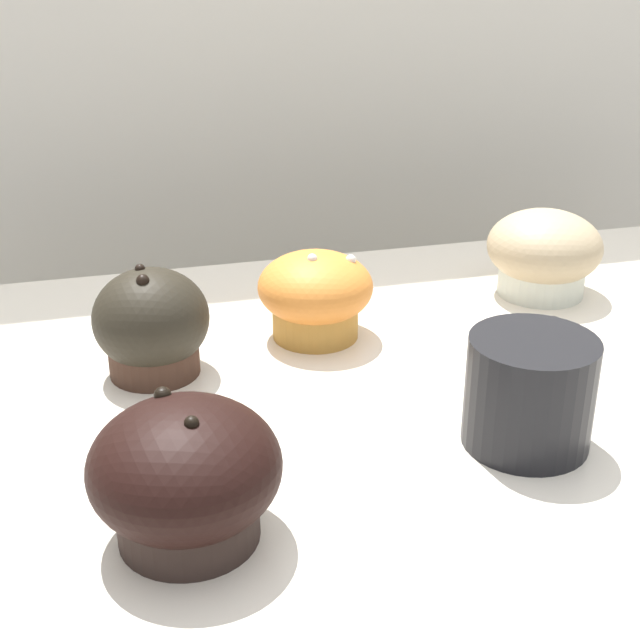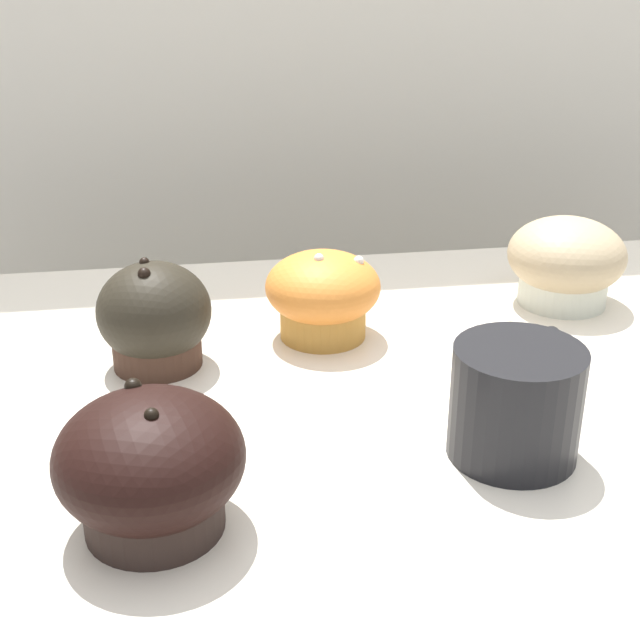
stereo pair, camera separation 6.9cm
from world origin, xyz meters
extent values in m
cube|color=beige|center=(0.00, 0.60, 0.90)|extent=(3.20, 0.10, 1.80)
cylinder|color=#C18637|center=(-0.09, 0.12, 0.98)|extent=(0.08, 0.08, 0.05)
ellipsoid|color=orange|center=(-0.09, 0.12, 1.01)|extent=(0.10, 0.10, 0.06)
sphere|color=white|center=(-0.09, 0.11, 1.04)|extent=(0.01, 0.01, 0.01)
sphere|color=white|center=(-0.06, 0.11, 1.03)|extent=(0.01, 0.01, 0.01)
cylinder|color=silver|center=(0.16, 0.16, 0.98)|extent=(0.08, 0.08, 0.05)
ellipsoid|color=tan|center=(0.16, 0.16, 1.01)|extent=(0.11, 0.11, 0.07)
cylinder|color=#2F221D|center=(-0.23, -0.14, 0.98)|extent=(0.09, 0.09, 0.05)
ellipsoid|color=black|center=(-0.23, -0.14, 1.01)|extent=(0.12, 0.12, 0.08)
sphere|color=black|center=(-0.24, -0.11, 1.04)|extent=(0.01, 0.01, 0.01)
sphere|color=black|center=(-0.23, -0.15, 1.05)|extent=(0.01, 0.01, 0.01)
cylinder|color=#412A1E|center=(-0.23, 0.08, 0.98)|extent=(0.07, 0.07, 0.05)
ellipsoid|color=black|center=(-0.23, 0.08, 1.01)|extent=(0.09, 0.09, 0.08)
sphere|color=black|center=(-0.24, 0.07, 1.05)|extent=(0.01, 0.01, 0.01)
sphere|color=black|center=(-0.24, 0.09, 1.05)|extent=(0.01, 0.01, 0.01)
cylinder|color=black|center=(0.01, -0.09, 1.00)|extent=(0.09, 0.09, 0.08)
torus|color=black|center=(0.06, -0.04, 1.00)|extent=(0.04, 0.05, 0.05)
cylinder|color=black|center=(0.01, -0.09, 1.04)|extent=(0.08, 0.08, 0.01)
camera|label=1|loc=(-0.27, -0.59, 1.31)|focal=50.00mm
camera|label=2|loc=(-0.20, -0.60, 1.31)|focal=50.00mm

